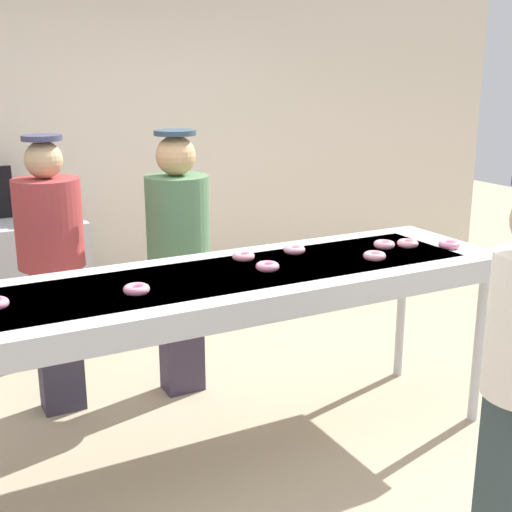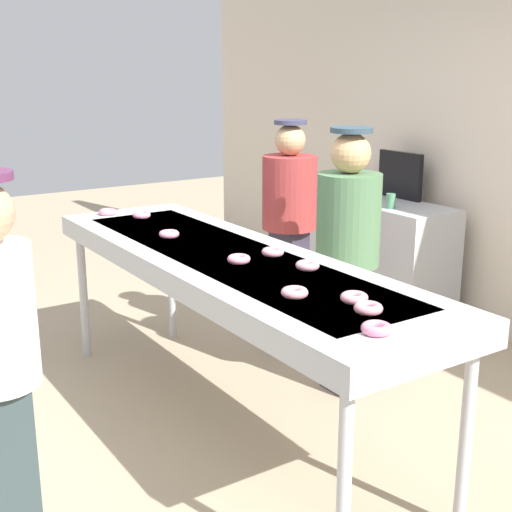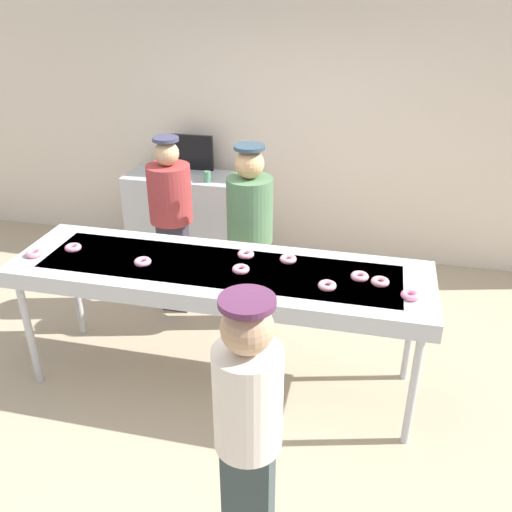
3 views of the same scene
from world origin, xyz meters
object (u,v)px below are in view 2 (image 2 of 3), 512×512
at_px(paper_cup_1, 365,186).
at_px(menu_display, 400,175).
at_px(fryer_conveyor, 228,267).
at_px(prep_counter, 377,257).
at_px(strawberry_donut_5, 369,308).
at_px(paper_cup_0, 391,201).
at_px(worker_baker, 348,243).
at_px(strawberry_donut_8, 142,215).
at_px(strawberry_donut_9, 295,292).
at_px(worker_assistant, 289,220).
at_px(strawberry_donut_1, 307,265).
at_px(strawberry_donut_2, 273,252).
at_px(strawberry_donut_0, 354,298).
at_px(strawberry_donut_6, 239,259).
at_px(strawberry_donut_4, 108,212).
at_px(strawberry_donut_3, 377,328).
at_px(strawberry_donut_7, 169,234).

distance_m(paper_cup_1, menu_display, 0.39).
bearing_deg(paper_cup_1, fryer_conveyor, -58.83).
bearing_deg(prep_counter, strawberry_donut_5, -44.20).
bearing_deg(paper_cup_0, worker_baker, -55.93).
xyz_separation_m(strawberry_donut_5, strawberry_donut_8, (-2.22, 0.01, 0.00)).
height_order(strawberry_donut_9, prep_counter, strawberry_donut_9).
xyz_separation_m(worker_baker, worker_assistant, (-0.73, 0.10, -0.01)).
height_order(strawberry_donut_1, worker_assistant, worker_assistant).
bearing_deg(paper_cup_1, strawberry_donut_2, -53.55).
height_order(strawberry_donut_2, worker_assistant, worker_assistant).
relative_size(strawberry_donut_0, paper_cup_0, 1.07).
bearing_deg(strawberry_donut_8, prep_counter, 84.66).
bearing_deg(strawberry_donut_1, strawberry_donut_2, 178.87).
distance_m(strawberry_donut_6, strawberry_donut_9, 0.60).
distance_m(strawberry_donut_4, worker_baker, 1.67).
height_order(strawberry_donut_0, paper_cup_1, paper_cup_1).
distance_m(strawberry_donut_0, menu_display, 2.87).
xyz_separation_m(strawberry_donut_9, worker_baker, (-0.74, 0.95, -0.06)).
bearing_deg(strawberry_donut_0, strawberry_donut_6, -174.19).
bearing_deg(strawberry_donut_8, strawberry_donut_3, -3.29).
relative_size(strawberry_donut_7, prep_counter, 0.09).
bearing_deg(strawberry_donut_1, menu_display, 124.70).
bearing_deg(strawberry_donut_9, strawberry_donut_2, 153.01).
relative_size(strawberry_donut_5, strawberry_donut_9, 1.00).
height_order(worker_assistant, paper_cup_0, worker_assistant).
height_order(strawberry_donut_2, strawberry_donut_8, same).
bearing_deg(strawberry_donut_9, worker_baker, 128.11).
height_order(worker_baker, worker_assistant, worker_baker).
xyz_separation_m(strawberry_donut_4, strawberry_donut_5, (2.44, 0.14, 0.00)).
xyz_separation_m(strawberry_donut_5, strawberry_donut_9, (-0.33, -0.13, 0.00)).
bearing_deg(worker_assistant, strawberry_donut_0, 139.01).
xyz_separation_m(worker_assistant, menu_display, (-0.23, 1.27, 0.18)).
xyz_separation_m(fryer_conveyor, strawberry_donut_9, (0.77, -0.13, 0.09)).
xyz_separation_m(strawberry_donut_2, strawberry_donut_6, (0.02, -0.23, 0.00)).
relative_size(strawberry_donut_0, strawberry_donut_5, 1.00).
height_order(strawberry_donut_8, prep_counter, strawberry_donut_8).
height_order(strawberry_donut_3, paper_cup_0, paper_cup_0).
height_order(prep_counter, paper_cup_1, paper_cup_1).
xyz_separation_m(worker_assistant, prep_counter, (-0.23, 1.06, -0.48)).
height_order(strawberry_donut_4, strawberry_donut_5, same).
xyz_separation_m(strawberry_donut_0, strawberry_donut_8, (-2.08, -0.03, 0.00)).
xyz_separation_m(strawberry_donut_4, menu_display, (0.41, 2.33, 0.11)).
relative_size(strawberry_donut_8, worker_baker, 0.07).
distance_m(strawberry_donut_1, strawberry_donut_3, 0.89).
bearing_deg(menu_display, worker_baker, -55.07).
bearing_deg(strawberry_donut_6, strawberry_donut_0, 5.81).
relative_size(strawberry_donut_1, paper_cup_0, 1.07).
xyz_separation_m(strawberry_donut_0, strawberry_donut_2, (-0.82, 0.15, 0.00)).
distance_m(strawberry_donut_1, paper_cup_0, 1.99).
bearing_deg(strawberry_donut_8, strawberry_donut_6, -2.08).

